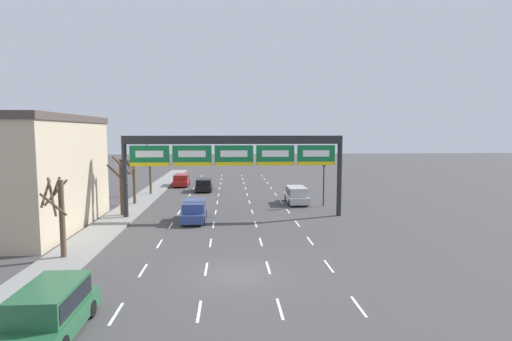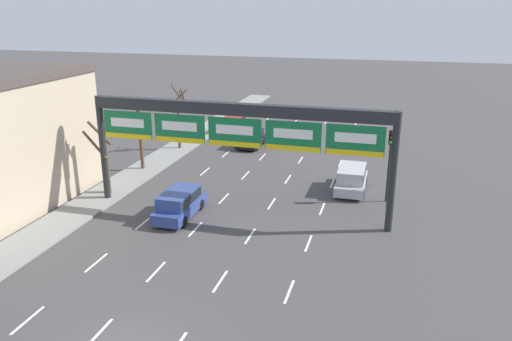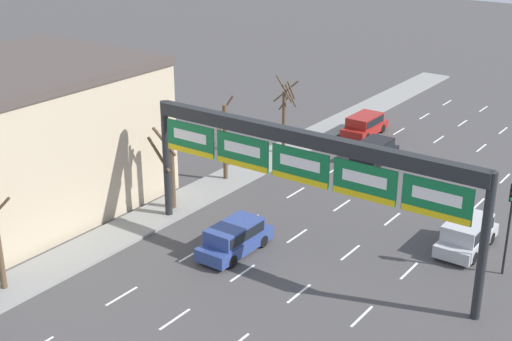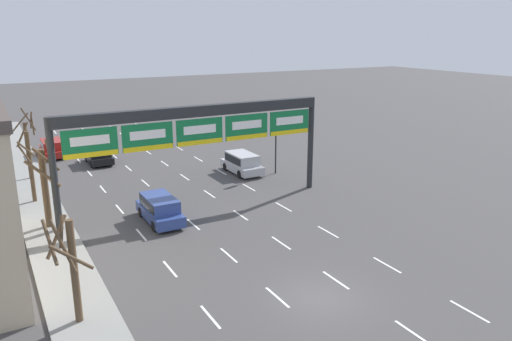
{
  "view_description": "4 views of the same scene",
  "coord_description": "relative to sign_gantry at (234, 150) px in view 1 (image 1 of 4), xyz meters",
  "views": [
    {
      "loc": [
        -0.39,
        -19.66,
        7.26
      ],
      "look_at": [
        1.67,
        10.99,
        4.26
      ],
      "focal_mm": 28.0,
      "sensor_mm": 36.0,
      "label": 1
    },
    {
      "loc": [
        8.8,
        -13.3,
        12.28
      ],
      "look_at": [
        0.41,
        16.65,
        1.96
      ],
      "focal_mm": 35.0,
      "sensor_mm": 36.0,
      "label": 2
    },
    {
      "loc": [
        16.86,
        -13.7,
        17.58
      ],
      "look_at": [
        -3.28,
        14.42,
        3.99
      ],
      "focal_mm": 50.0,
      "sensor_mm": 36.0,
      "label": 3
    },
    {
      "loc": [
        -12.24,
        -16.11,
        11.63
      ],
      "look_at": [
        2.75,
        10.91,
        2.91
      ],
      "focal_mm": 35.0,
      "sensor_mm": 36.0,
      "label": 4
    }
  ],
  "objects": [
    {
      "name": "sign_gantry",
      "position": [
        0.0,
        0.0,
        0.0
      ],
      "size": [
        18.52,
        0.7,
        6.92
      ],
      "color": "#232628",
      "rests_on": "ground_plane"
    },
    {
      "name": "sidewalk_left",
      "position": [
        -9.65,
        -13.76,
        -5.64
      ],
      "size": [
        2.8,
        110.0,
        0.15
      ],
      "color": "gray",
      "rests_on": "ground_plane"
    },
    {
      "name": "tree_bare_furthest",
      "position": [
        -9.82,
        6.34,
        -2.84
      ],
      "size": [
        1.12,
        1.48,
        5.46
      ],
      "color": "brown",
      "rests_on": "sidewalk_left"
    },
    {
      "name": "ground_plane",
      "position": [
        0.0,
        -13.76,
        -5.71
      ],
      "size": [
        220.0,
        220.0,
        0.0
      ],
      "primitive_type": "plane",
      "color": "#474444"
    },
    {
      "name": "suv_blue",
      "position": [
        -3.26,
        -1.25,
        -4.79
      ],
      "size": [
        1.84,
        4.52,
        1.65
      ],
      "color": "navy",
      "rests_on": "ground_plane"
    },
    {
      "name": "tree_bare_closest",
      "position": [
        -9.37,
        12.65,
        -2.65
      ],
      "size": [
        2.03,
        2.04,
        5.78
      ],
      "color": "brown",
      "rests_on": "sidewalk_left"
    },
    {
      "name": "suv_green",
      "position": [
        -6.73,
        -19.36,
        -4.68
      ],
      "size": [
        1.99,
        4.54,
        1.86
      ],
      "color": "#235B38",
      "rests_on": "ground_plane"
    },
    {
      "name": "suv_silver",
      "position": [
        6.38,
        6.13,
        -4.77
      ],
      "size": [
        1.97,
        4.51,
        1.69
      ],
      "color": "#B7B7BC",
      "rests_on": "ground_plane"
    },
    {
      "name": "suv_red",
      "position": [
        -6.79,
        19.94,
        -4.82
      ],
      "size": [
        1.97,
        4.36,
        1.59
      ],
      "color": "maroon",
      "rests_on": "ground_plane"
    },
    {
      "name": "tree_bare_second",
      "position": [
        -9.96,
        -10.64,
        -2.94
      ],
      "size": [
        1.65,
        1.94,
        4.57
      ],
      "color": "brown",
      "rests_on": "sidewalk_left"
    },
    {
      "name": "lane_dashes",
      "position": [
        -0.0,
        -0.26,
        -5.71
      ],
      "size": [
        10.02,
        67.0,
        0.01
      ],
      "color": "white",
      "rests_on": "ground_plane"
    },
    {
      "name": "tree_bare_third",
      "position": [
        -9.5,
        0.8,
        -2.82
      ],
      "size": [
        1.95,
        1.45,
        5.46
      ],
      "color": "brown",
      "rests_on": "sidewalk_left"
    },
    {
      "name": "suv_black",
      "position": [
        -3.51,
        15.15,
        -4.86
      ],
      "size": [
        1.94,
        3.91,
        1.51
      ],
      "color": "black",
      "rests_on": "ground_plane"
    },
    {
      "name": "traffic_light_near_gantry",
      "position": [
        8.8,
        4.64,
        -2.29
      ],
      "size": [
        0.3,
        0.35,
        4.8
      ],
      "color": "black",
      "rests_on": "ground_plane"
    }
  ]
}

